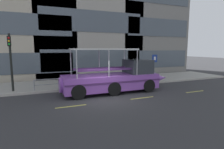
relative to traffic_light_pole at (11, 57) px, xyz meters
name	(u,v)px	position (x,y,z in m)	size (l,w,h in m)	color
ground_plane	(104,98)	(5.84, -3.80, -2.74)	(120.00, 120.00, 0.00)	#333335
sidewalk	(84,83)	(5.84, 1.80, -2.65)	(32.00, 4.80, 0.18)	#99968E
curb_edge	(91,88)	(5.84, -0.69, -2.65)	(32.00, 0.18, 0.18)	#B2ADA3
lane_centreline	(109,102)	(5.84, -4.76, -2.73)	(25.80, 0.12, 0.01)	#DBD64C
curb_guardrail	(103,79)	(6.99, -0.35, -2.00)	(11.13, 0.09, 0.83)	gray
traffic_light_pole	(11,57)	(0.00, 0.00, 0.00)	(0.24, 0.46, 4.23)	black
parking_sign	(154,63)	(12.84, 0.38, -0.82)	(0.60, 0.12, 2.56)	#4C4F54
duck_tour_boat	(117,78)	(7.42, -2.36, -1.67)	(9.07, 2.49, 3.34)	purple
pedestrian_near_bow	(130,72)	(10.04, 0.35, -1.60)	(0.39, 0.31, 1.59)	#47423D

